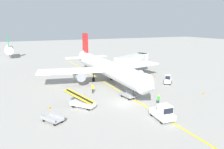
{
  "coord_description": "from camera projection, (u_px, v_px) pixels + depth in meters",
  "views": [
    {
      "loc": [
        -15.76,
        -29.48,
        12.35
      ],
      "look_at": [
        1.94,
        9.82,
        2.5
      ],
      "focal_mm": 35.21,
      "sensor_mm": 36.0,
      "label": 1
    }
  ],
  "objects": [
    {
      "name": "safety_cone_nose_left",
      "position": [
        153.0,
        76.0,
        53.0
      ],
      "size": [
        0.36,
        0.36,
        0.44
      ],
      "primitive_type": "cone",
      "color": "orange",
      "rests_on": "ground"
    },
    {
      "name": "safety_cone_wingtip_left",
      "position": [
        50.0,
        107.0,
        32.87
      ],
      "size": [
        0.36,
        0.36,
        0.44
      ],
      "primitive_type": "cone",
      "color": "orange",
      "rests_on": "ground"
    },
    {
      "name": "ground_plane",
      "position": [
        126.0,
        103.0,
        35.27
      ],
      "size": [
        300.0,
        300.0,
        0.0
      ],
      "primitive_type": "plane",
      "color": "#9E9B93"
    },
    {
      "name": "baggage_cart_loaded",
      "position": [
        128.0,
        95.0,
        37.7
      ],
      "size": [
        1.98,
        3.84,
        0.94
      ],
      "color": "#A5A5A8",
      "rests_on": "ground"
    },
    {
      "name": "airliner",
      "position": [
        105.0,
        67.0,
        47.16
      ],
      "size": [
        28.61,
        35.23,
        10.1
      ],
      "color": "white",
      "rests_on": "ground"
    },
    {
      "name": "safety_cone_wingtip_right",
      "position": [
        151.0,
        77.0,
        51.7
      ],
      "size": [
        0.36,
        0.36,
        0.44
      ],
      "primitive_type": "cone",
      "color": "orange",
      "rests_on": "ground"
    },
    {
      "name": "ground_crew_wing_walker",
      "position": [
        159.0,
        100.0,
        34.16
      ],
      "size": [
        0.36,
        0.24,
        1.7
      ],
      "color": "#26262D",
      "rests_on": "ground"
    },
    {
      "name": "taxi_line_yellow",
      "position": [
        123.0,
        93.0,
        40.49
      ],
      "size": [
        1.1,
        80.0,
        0.01
      ],
      "primitive_type": "cube",
      "rotation": [
        0.0,
        0.0,
        0.01
      ],
      "color": "yellow",
      "rests_on": "ground"
    },
    {
      "name": "baggage_tug_near_wing",
      "position": [
        168.0,
        80.0,
        46.4
      ],
      "size": [
        2.62,
        2.61,
        2.1
      ],
      "color": "silver",
      "rests_on": "ground"
    },
    {
      "name": "belt_loader_aft_hold",
      "position": [
        137.0,
        84.0,
        43.84
      ],
      "size": [
        4.04,
        4.72,
        2.59
      ],
      "color": "silver",
      "rests_on": "ground"
    },
    {
      "name": "safety_cone_nose_right",
      "position": [
        203.0,
        93.0,
        39.8
      ],
      "size": [
        0.36,
        0.36,
        0.44
      ],
      "primitive_type": "cone",
      "color": "orange",
      "rests_on": "ground"
    },
    {
      "name": "baggage_tug_by_cargo_door",
      "position": [
        139.0,
        76.0,
        49.91
      ],
      "size": [
        2.4,
        1.33,
        2.1
      ],
      "color": "silver",
      "rests_on": "ground"
    },
    {
      "name": "pushback_tug",
      "position": [
        163.0,
        112.0,
        28.98
      ],
      "size": [
        2.19,
        3.74,
        2.2
      ],
      "color": "silver",
      "rests_on": "ground"
    },
    {
      "name": "distant_aircraft_far_left",
      "position": [
        9.0,
        49.0,
        83.09
      ],
      "size": [
        3.0,
        10.1,
        8.8
      ],
      "color": "silver",
      "rests_on": "ground"
    },
    {
      "name": "baggage_cart_empty_trailing",
      "position": [
        53.0,
        119.0,
        28.33
      ],
      "size": [
        2.77,
        3.64,
        0.94
      ],
      "color": "#A5A5A8",
      "rests_on": "ground"
    },
    {
      "name": "ground_crew_marshaller",
      "position": [
        93.0,
        88.0,
        40.2
      ],
      "size": [
        0.36,
        0.24,
        1.7
      ],
      "color": "#26262D",
      "rests_on": "ground"
    },
    {
      "name": "jet_bridge",
      "position": [
        135.0,
        60.0,
        55.96
      ],
      "size": [
        12.45,
        8.45,
        4.85
      ],
      "color": "beige",
      "rests_on": "ground"
    },
    {
      "name": "belt_loader_forward_hold",
      "position": [
        82.0,
        103.0,
        33.3
      ],
      "size": [
        4.19,
        4.62,
        2.59
      ],
      "color": "silver",
      "rests_on": "ground"
    }
  ]
}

